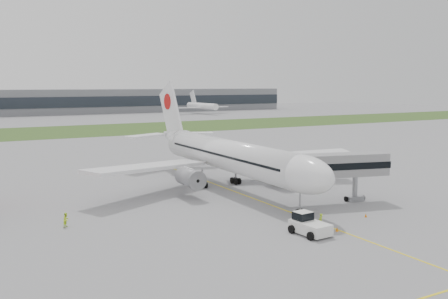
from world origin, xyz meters
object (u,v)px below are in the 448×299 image
airliner (225,154)px  jet_bridge (332,166)px  ground_crew_near (320,222)px  pushback_tug (308,224)px

airliner → jet_bridge: 18.55m
jet_bridge → ground_crew_near: (-9.66, -9.30, -4.47)m
pushback_tug → jet_bridge: size_ratio=0.30×
jet_bridge → ground_crew_near: 14.14m
pushback_tug → ground_crew_near: size_ratio=2.53×
airliner → jet_bridge: size_ratio=3.35×
pushback_tug → jet_bridge: jet_bridge is taller
jet_bridge → airliner: bearing=129.7°
airliner → ground_crew_near: 26.53m
pushback_tug → airliner: bearing=76.7°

